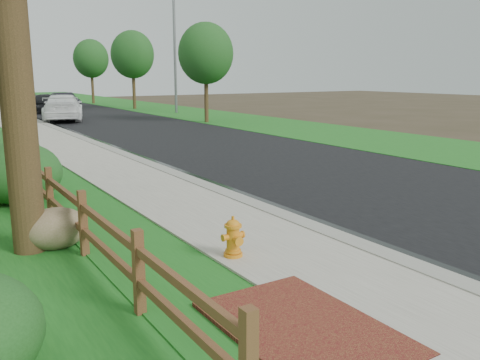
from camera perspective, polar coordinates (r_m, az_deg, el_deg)
ground at (r=8.10m, az=14.88°, el=-9.49°), size 120.00×120.00×0.00m
road at (r=41.45m, az=-17.99°, el=7.29°), size 8.00×90.00×0.02m
curb at (r=40.62m, az=-23.77°, el=6.86°), size 0.40×90.00×0.12m
wet_gutter at (r=40.67m, az=-23.27°, el=6.85°), size 0.50×90.00×0.00m
verge_far at (r=43.66m, az=-9.12°, el=7.93°), size 6.00×90.00×0.04m
brick_patch at (r=6.02m, az=7.17°, el=-16.36°), size 1.60×2.40×0.11m
ranch_fence at (r=11.86m, az=-21.80°, el=-0.06°), size 0.12×16.92×1.10m
fire_hydrant at (r=7.92m, az=-0.77°, el=-6.52°), size 0.41×0.33×0.65m
white_suv at (r=33.74m, az=-19.26°, el=7.69°), size 3.68×5.97×1.62m
dark_car_mid at (r=41.44m, az=-20.89°, el=8.14°), size 3.08×4.71×1.49m
dark_car_far at (r=44.95m, az=-19.11°, el=8.40°), size 1.75×4.17×1.34m
streetlight at (r=38.56m, az=-7.65°, el=15.60°), size 2.18×0.85×9.69m
boulder at (r=9.06m, az=-20.04°, el=-5.15°), size 1.07×0.81×0.71m
shrub_b at (r=12.51m, az=-23.79°, el=0.72°), size 2.45×2.45×1.39m
shrub_c at (r=14.57m, az=-25.08°, el=2.20°), size 2.48×2.48×1.46m
tree_near_right at (r=30.72m, az=-3.87°, el=13.99°), size 3.25×3.25×5.85m
tree_mid_right at (r=43.46m, az=-11.98°, el=13.61°), size 3.51×3.51×6.36m
tree_far_right at (r=52.37m, az=-16.39°, el=12.94°), size 3.34×3.34×6.17m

